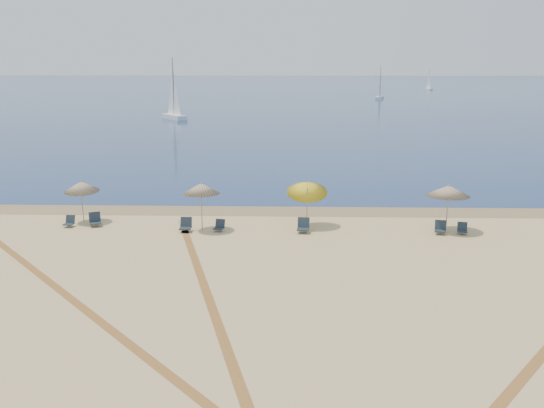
{
  "coord_description": "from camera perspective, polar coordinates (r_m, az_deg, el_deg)",
  "views": [
    {
      "loc": [
        0.97,
        -11.56,
        8.51
      ],
      "look_at": [
        0.0,
        20.0,
        1.3
      ],
      "focal_mm": 40.87,
      "sensor_mm": 36.0,
      "label": 1
    }
  ],
  "objects": [
    {
      "name": "ocean",
      "position": [
        236.71,
        1.55,
        10.8
      ],
      "size": [
        500.0,
        500.0,
        0.0
      ],
      "primitive_type": "plane",
      "color": "#0C2151",
      "rests_on": "ground"
    },
    {
      "name": "wet_sand",
      "position": [
        36.57,
        0.19,
        -0.58
      ],
      "size": [
        500.0,
        500.0,
        0.0
      ],
      "primitive_type": "plane",
      "color": "olive",
      "rests_on": "ground"
    },
    {
      "name": "umbrella_1",
      "position": [
        35.13,
        -17.15,
        1.56
      ],
      "size": [
        1.86,
        1.91,
        2.34
      ],
      "color": "gray",
      "rests_on": "ground"
    },
    {
      "name": "umbrella_2",
      "position": [
        32.13,
        -6.54,
        1.44
      ],
      "size": [
        1.89,
        1.89,
        2.54
      ],
      "color": "gray",
      "rests_on": "ground"
    },
    {
      "name": "umbrella_3",
      "position": [
        32.65,
        3.25,
        1.52
      ],
      "size": [
        2.17,
        2.23,
        2.73
      ],
      "color": "gray",
      "rests_on": "ground"
    },
    {
      "name": "umbrella_4",
      "position": [
        33.02,
        15.94,
        1.19
      ],
      "size": [
        2.23,
        2.23,
        2.45
      ],
      "color": "gray",
      "rests_on": "ground"
    },
    {
      "name": "chair_2",
      "position": [
        34.64,
        -18.16,
        -1.57
      ],
      "size": [
        0.55,
        0.63,
        0.6
      ],
      "rotation": [
        0.0,
        0.0,
        -0.11
      ],
      "color": "black",
      "rests_on": "ground"
    },
    {
      "name": "chair_3",
      "position": [
        34.37,
        -15.99,
        -1.43
      ],
      "size": [
        0.82,
        0.87,
        0.72
      ],
      "rotation": [
        0.0,
        0.0,
        0.39
      ],
      "color": "black",
      "rests_on": "ground"
    },
    {
      "name": "chair_4",
      "position": [
        32.32,
        -7.95,
        -1.95
      ],
      "size": [
        0.6,
        0.7,
        0.71
      ],
      "rotation": [
        0.0,
        0.0,
        -0.01
      ],
      "color": "black",
      "rests_on": "ground"
    },
    {
      "name": "chair_5",
      "position": [
        32.18,
        -4.87,
        -2.03
      ],
      "size": [
        0.62,
        0.68,
        0.6
      ],
      "rotation": [
        0.0,
        0.0,
        -0.24
      ],
      "color": "black",
      "rests_on": "ground"
    },
    {
      "name": "chair_6",
      "position": [
        31.85,
        2.9,
        -2.04
      ],
      "size": [
        0.68,
        0.78,
        0.74
      ],
      "rotation": [
        0.0,
        0.0,
        -0.1
      ],
      "color": "black",
      "rests_on": "ground"
    },
    {
      "name": "chair_7",
      "position": [
        32.7,
        15.24,
        -2.15
      ],
      "size": [
        0.69,
        0.76,
        0.67
      ],
      "rotation": [
        0.0,
        0.0,
        -0.23
      ],
      "color": "black",
      "rests_on": "ground"
    },
    {
      "name": "chair_8",
      "position": [
        32.99,
        17.12,
        -2.21
      ],
      "size": [
        0.6,
        0.66,
        0.59
      ],
      "rotation": [
        0.0,
        0.0,
        -0.22
      ],
      "color": "black",
      "rests_on": "ground"
    },
    {
      "name": "sailboat_0",
      "position": [
        98.07,
        -9.03,
        9.38
      ],
      "size": [
        4.81,
        6.06,
        9.3
      ],
      "rotation": [
        0.0,
        0.0,
        0.59
      ],
      "color": "white",
      "rests_on": "ocean"
    },
    {
      "name": "sailboat_1",
      "position": [
        154.62,
        9.91,
        10.4
      ],
      "size": [
        2.72,
        5.41,
        7.81
      ],
      "rotation": [
        0.0,
        0.0,
        -0.28
      ],
      "color": "white",
      "rests_on": "ocean"
    },
    {
      "name": "sailboat_2",
      "position": [
        209.94,
        14.24,
        10.68
      ],
      "size": [
        1.96,
        4.41,
        6.36
      ],
      "rotation": [
        0.0,
        0.0,
        0.21
      ],
      "color": "white",
      "rests_on": "ocean"
    },
    {
      "name": "tire_tracks",
      "position": [
        21.93,
        -2.9,
        -9.99
      ],
      "size": [
        58.15,
        46.87,
        0.0
      ],
      "color": "tan",
      "rests_on": "ground"
    }
  ]
}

